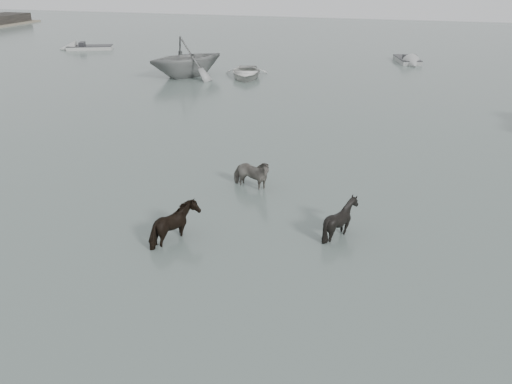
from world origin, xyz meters
TOP-DOWN VIEW (x-y plane):
  - ground at (0.00, 0.00)m, footprint 140.00×140.00m
  - pony_pinto at (0.06, 3.22)m, footprint 1.87×1.18m
  - pony_dark at (-1.04, -1.26)m, footprint 1.33×1.53m
  - pony_black at (3.78, 0.52)m, footprint 1.62×1.52m
  - rowboat_lead at (-6.03, 22.84)m, footprint 4.24×5.18m
  - rowboat_trail at (-10.39, 21.84)m, footprint 7.67×7.79m
  - skiff_outer at (-24.92, 31.44)m, footprint 6.16×3.83m
  - skiff_mid at (5.70, 32.72)m, footprint 2.85×5.30m

SIDE VIEW (x-z plane):
  - ground at x=0.00m, z-range 0.00..0.00m
  - skiff_outer at x=-24.92m, z-range 0.00..0.75m
  - skiff_mid at x=5.70m, z-range 0.00..0.75m
  - rowboat_lead at x=-6.03m, z-range 0.00..0.94m
  - pony_black at x=3.78m, z-range 0.00..1.46m
  - pony_pinto at x=0.06m, z-range 0.00..1.46m
  - pony_dark at x=-1.04m, z-range 0.00..1.47m
  - rowboat_trail at x=-10.39m, z-range 0.00..3.11m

